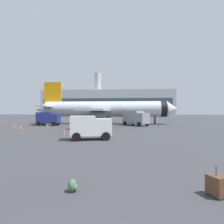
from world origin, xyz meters
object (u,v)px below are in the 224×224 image
at_px(airplane_at_gate, 105,109).
at_px(safety_cone_outer, 47,126).
at_px(safety_cone_far, 64,131).
at_px(safety_cone_near, 14,126).
at_px(fuel_truck, 135,118).
at_px(rolling_suitcase, 216,186).
at_px(safety_cone_mid, 21,127).
at_px(traveller_backpack, 73,186).
at_px(service_truck, 48,118).
at_px(cargo_van, 90,126).

distance_m(airplane_at_gate, safety_cone_outer, 15.82).
bearing_deg(safety_cone_far, safety_cone_near, 145.25).
bearing_deg(airplane_at_gate, fuel_truck, -35.81).
distance_m(safety_cone_outer, rolling_suitcase, 33.59).
relative_size(safety_cone_mid, traveller_backpack, 1.58).
distance_m(service_truck, safety_cone_far, 18.06).
height_order(service_truck, cargo_van, service_truck).
relative_size(safety_cone_far, traveller_backpack, 1.53).
bearing_deg(cargo_van, fuel_truck, 74.61).
height_order(safety_cone_far, safety_cone_outer, same).
xyz_separation_m(safety_cone_near, safety_cone_mid, (2.79, -2.56, 0.01)).
xyz_separation_m(airplane_at_gate, rolling_suitcase, (8.60, -40.49, -3.27)).
height_order(rolling_suitcase, traveller_backpack, rolling_suitcase).
distance_m(fuel_truck, rolling_suitcase, 35.25).
bearing_deg(airplane_at_gate, traveller_backpack, -85.31).
height_order(cargo_van, traveller_backpack, cargo_van).
relative_size(service_truck, fuel_truck, 0.81).
relative_size(safety_cone_mid, safety_cone_outer, 1.04).
bearing_deg(safety_cone_far, airplane_at_gate, 81.85).
bearing_deg(safety_cone_mid, service_truck, 86.40).
bearing_deg(traveller_backpack, cargo_van, 97.99).
height_order(fuel_truck, traveller_backpack, fuel_truck).
relative_size(airplane_at_gate, cargo_van, 7.49).
relative_size(safety_cone_outer, rolling_suitcase, 0.67).
height_order(safety_cone_near, traveller_backpack, safety_cone_near).
height_order(service_truck, traveller_backpack, service_truck).
height_order(service_truck, safety_cone_mid, service_truck).
relative_size(fuel_truck, safety_cone_far, 8.18).
xyz_separation_m(safety_cone_mid, safety_cone_outer, (2.98, 3.94, -0.01)).
height_order(safety_cone_near, safety_cone_mid, safety_cone_mid).
xyz_separation_m(fuel_truck, safety_cone_outer, (-16.84, -6.92, -1.41)).
xyz_separation_m(fuel_truck, cargo_van, (-5.92, -21.52, -0.32)).
bearing_deg(safety_cone_far, cargo_van, -46.51).
relative_size(airplane_at_gate, safety_cone_near, 48.48).
distance_m(safety_cone_mid, traveller_backpack, 29.01).
bearing_deg(service_truck, safety_cone_outer, -68.46).
xyz_separation_m(cargo_van, safety_cone_mid, (-13.90, 10.66, -1.08)).
distance_m(airplane_at_gate, safety_cone_near, 20.71).
xyz_separation_m(cargo_van, safety_cone_near, (-16.68, 13.22, -1.09)).
distance_m(fuel_truck, safety_cone_far, 19.78).
bearing_deg(traveller_backpack, safety_cone_mid, 123.03).
bearing_deg(safety_cone_outer, cargo_van, -53.21).
distance_m(safety_cone_far, traveller_backpack, 19.57).
distance_m(airplane_at_gate, safety_cone_mid, 20.68).
xyz_separation_m(fuel_truck, safety_cone_mid, (-19.82, -10.86, -1.40)).
bearing_deg(safety_cone_mid, cargo_van, -37.49).
height_order(safety_cone_mid, safety_cone_outer, safety_cone_mid).
relative_size(cargo_van, safety_cone_near, 6.47).
bearing_deg(safety_cone_outer, rolling_suitcase, -57.36).
bearing_deg(rolling_suitcase, safety_cone_far, 122.44).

